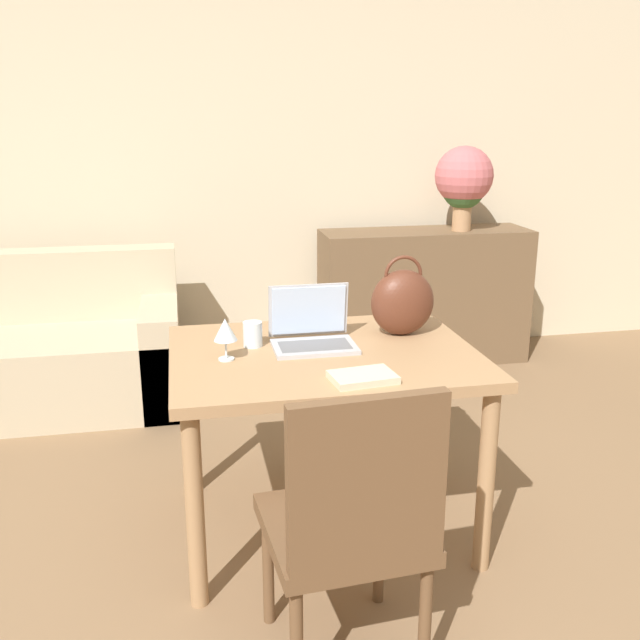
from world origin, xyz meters
TOP-DOWN VIEW (x-y plane):
  - wall_back at (0.00, 2.98)m, footprint 10.00×0.06m
  - dining_table at (0.11, 0.84)m, footprint 1.11×0.86m
  - chair at (0.03, 0.09)m, footprint 0.47×0.47m
  - couch at (-1.27, 2.35)m, footprint 1.69×0.79m
  - sideboard at (1.13, 2.64)m, footprint 1.32×0.40m
  - laptop at (0.08, 0.93)m, footprint 0.31×0.24m
  - drinking_glass at (-0.14, 0.95)m, footprint 0.07×0.07m
  - wine_glass at (-0.25, 0.82)m, footprint 0.08×0.08m
  - handbag at (0.45, 0.98)m, footprint 0.25×0.15m
  - flower_vase at (1.34, 2.59)m, footprint 0.36×0.36m
  - book at (0.17, 0.52)m, footprint 0.22×0.17m

SIDE VIEW (x-z plane):
  - couch at x=-1.27m, z-range -0.12..0.70m
  - sideboard at x=1.13m, z-range 0.00..0.86m
  - chair at x=0.03m, z-range 0.04..0.95m
  - dining_table at x=0.11m, z-range 0.27..1.00m
  - book at x=0.17m, z-range 0.73..0.75m
  - drinking_glass at x=-0.14m, z-range 0.73..0.82m
  - laptop at x=0.08m, z-range 0.68..0.90m
  - wine_glass at x=-0.25m, z-range 0.76..0.91m
  - handbag at x=0.45m, z-range 0.70..1.02m
  - flower_vase at x=1.34m, z-range 0.91..1.42m
  - wall_back at x=0.00m, z-range 0.00..2.70m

